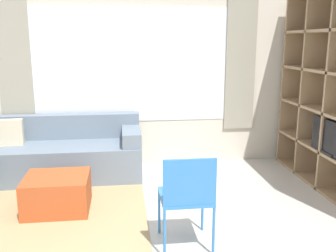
% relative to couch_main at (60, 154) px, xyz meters
% --- Properties ---
extents(wall_back, '(6.32, 0.11, 2.70)m').
position_rel_couch_main_xyz_m(wall_back, '(0.99, 0.46, 1.05)').
color(wall_back, beige).
rests_on(wall_back, ground_plane).
extents(area_rug, '(2.82, 2.26, 0.01)m').
position_rel_couch_main_xyz_m(area_rug, '(-0.35, -0.99, -0.30)').
color(area_rug, tan).
rests_on(area_rug, ground_plane).
extents(couch_main, '(2.12, 0.82, 0.80)m').
position_rel_couch_main_xyz_m(couch_main, '(0.00, 0.00, 0.00)').
color(couch_main, slate).
rests_on(couch_main, ground_plane).
extents(ottoman, '(0.67, 0.59, 0.38)m').
position_rel_couch_main_xyz_m(ottoman, '(0.12, -1.06, -0.12)').
color(ottoman, '#B74C23').
rests_on(ottoman, ground_plane).
extents(folding_chair, '(0.44, 0.46, 0.86)m').
position_rel_couch_main_xyz_m(folding_chair, '(1.36, -1.98, 0.21)').
color(folding_chair, '#3375B7').
rests_on(folding_chair, ground_plane).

